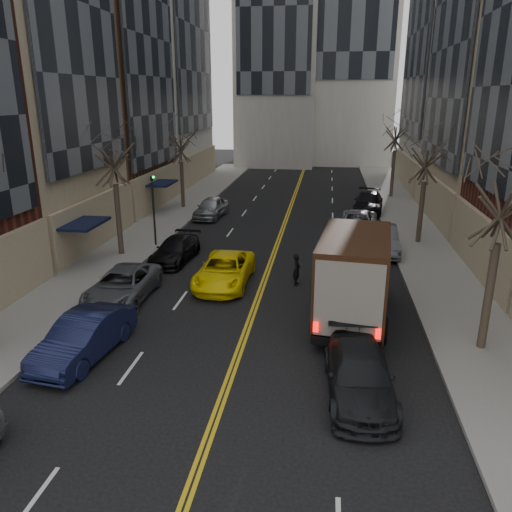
{
  "coord_description": "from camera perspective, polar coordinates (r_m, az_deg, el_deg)",
  "views": [
    {
      "loc": [
        2.91,
        -6.43,
        8.97
      ],
      "look_at": [
        -0.03,
        14.31,
        2.2
      ],
      "focal_mm": 35.0,
      "sensor_mm": 36.0,
      "label": 1
    }
  ],
  "objects": [
    {
      "name": "parked_lf_b",
      "position": [
        18.95,
        -19.08,
        -8.75
      ],
      "size": [
        2.24,
        4.93,
        1.57
      ],
      "primitive_type": "imported",
      "rotation": [
        0.0,
        0.0,
        -0.12
      ],
      "color": "#101433",
      "rests_on": "ground"
    },
    {
      "name": "parked_lf_d",
      "position": [
        28.47,
        -9.19,
        0.7
      ],
      "size": [
        2.19,
        4.66,
        1.32
      ],
      "primitive_type": "imported",
      "rotation": [
        0.0,
        0.0,
        -0.08
      ],
      "color": "black",
      "rests_on": "ground"
    },
    {
      "name": "tree_rt_near",
      "position": [
        18.57,
        26.78,
        8.23
      ],
      "size": [
        3.2,
        3.2,
        8.71
      ],
      "color": "#382D23",
      "rests_on": "sidewalk_right"
    },
    {
      "name": "tree_rt_far",
      "position": [
        46.86,
        15.81,
        14.54
      ],
      "size": [
        3.2,
        3.2,
        9.11
      ],
      "color": "#382D23",
      "rests_on": "sidewalk_right"
    },
    {
      "name": "traffic_signal",
      "position": [
        30.86,
        -11.67,
        6.04
      ],
      "size": [
        0.29,
        0.26,
        4.7
      ],
      "color": "black",
      "rests_on": "sidewalk_left"
    },
    {
      "name": "parked_rt_c",
      "position": [
        41.11,
        12.72,
        5.99
      ],
      "size": [
        2.84,
        5.67,
        1.58
      ],
      "primitive_type": "imported",
      "rotation": [
        0.0,
        0.0,
        -0.12
      ],
      "color": "black",
      "rests_on": "ground"
    },
    {
      "name": "parked_lf_c",
      "position": [
        23.53,
        -15.02,
        -3.26
      ],
      "size": [
        2.4,
        5.18,
        1.44
      ],
      "primitive_type": "imported",
      "rotation": [
        0.0,
        0.0,
        0.0
      ],
      "color": "#55585D",
      "rests_on": "ground"
    },
    {
      "name": "tree_rt_mid",
      "position": [
        32.1,
        19.05,
        11.95
      ],
      "size": [
        3.2,
        3.2,
        8.32
      ],
      "color": "#382D23",
      "rests_on": "sidewalk_right"
    },
    {
      "name": "tree_lf_far",
      "position": [
        41.24,
        -8.68,
        13.62
      ],
      "size": [
        3.2,
        3.2,
        8.12
      ],
      "color": "#382D23",
      "rests_on": "sidewalk_left"
    },
    {
      "name": "parked_lf_e",
      "position": [
        38.47,
        -5.15,
        5.54
      ],
      "size": [
        2.21,
        4.69,
        1.55
      ],
      "primitive_type": "imported",
      "rotation": [
        0.0,
        0.0,
        -0.09
      ],
      "color": "#979A9E",
      "rests_on": "ground"
    },
    {
      "name": "ups_truck",
      "position": [
        20.78,
        11.16,
        -2.29
      ],
      "size": [
        3.41,
        7.17,
        3.8
      ],
      "rotation": [
        0.0,
        0.0,
        -0.11
      ],
      "color": "black",
      "rests_on": "ground"
    },
    {
      "name": "tree_lf_mid",
      "position": [
        29.01,
        -16.16,
        12.54
      ],
      "size": [
        3.2,
        3.2,
        8.91
      ],
      "color": "#382D23",
      "rests_on": "sidewalk_left"
    },
    {
      "name": "taxi",
      "position": [
        24.67,
        -3.63,
        -1.63
      ],
      "size": [
        2.48,
        5.29,
        1.46
      ],
      "primitive_type": "imported",
      "rotation": [
        0.0,
        0.0,
        -0.01
      ],
      "color": "yellow",
      "rests_on": "ground"
    },
    {
      "name": "parked_rt_a",
      "position": [
        30.54,
        14.16,
        1.85
      ],
      "size": [
        1.75,
        4.9,
        1.61
      ],
      "primitive_type": "imported",
      "rotation": [
        0.0,
        0.0,
        0.01
      ],
      "color": "#52555A",
      "rests_on": "ground"
    },
    {
      "name": "pedestrian",
      "position": [
        24.62,
        4.69,
        -1.55
      ],
      "size": [
        0.42,
        0.6,
        1.59
      ],
      "primitive_type": "imported",
      "rotation": [
        0.0,
        0.0,
        1.51
      ],
      "color": "black",
      "rests_on": "ground"
    },
    {
      "name": "sidewalk_right",
      "position": [
        35.12,
        17.8,
        2.37
      ],
      "size": [
        4.0,
        66.0,
        0.15
      ],
      "primitive_type": "cube",
      "color": "slate",
      "rests_on": "ground"
    },
    {
      "name": "observer_sedan",
      "position": [
        16.18,
        11.72,
        -13.17
      ],
      "size": [
        2.3,
        5.04,
        1.43
      ],
      "rotation": [
        0.0,
        0.0,
        0.06
      ],
      "color": "black",
      "rests_on": "ground"
    },
    {
      "name": "parked_rt_b",
      "position": [
        34.64,
        11.49,
        3.78
      ],
      "size": [
        3.09,
        5.49,
        1.45
      ],
      "primitive_type": "imported",
      "rotation": [
        0.0,
        0.0,
        -0.14
      ],
      "color": "#A9ACB1",
      "rests_on": "ground"
    },
    {
      "name": "sidewalk_left",
      "position": [
        36.59,
        -11.2,
        3.49
      ],
      "size": [
        4.0,
        66.0,
        0.15
      ],
      "primitive_type": "cube",
      "color": "slate",
      "rests_on": "ground"
    }
  ]
}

